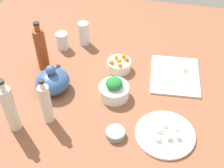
# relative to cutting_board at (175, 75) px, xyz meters

# --- Properties ---
(tabletop) EXTENTS (1.90, 1.90, 0.03)m
(tabletop) POSITION_rel_cutting_board_xyz_m (-0.18, 0.29, -0.02)
(tabletop) COLOR brown
(tabletop) RESTS_ON ground
(cutting_board) EXTENTS (0.31, 0.27, 0.01)m
(cutting_board) POSITION_rel_cutting_board_xyz_m (0.00, 0.00, 0.00)
(cutting_board) COLOR silver
(cutting_board) RESTS_ON tabletop
(plate_tofu) EXTENTS (0.25, 0.25, 0.01)m
(plate_tofu) POSITION_rel_cutting_board_xyz_m (-0.38, 0.02, 0.00)
(plate_tofu) COLOR white
(plate_tofu) RESTS_ON tabletop
(bowl_greens) EXTENTS (0.14, 0.14, 0.06)m
(bowl_greens) POSITION_rel_cutting_board_xyz_m (-0.21, 0.27, 0.03)
(bowl_greens) COLOR white
(bowl_greens) RESTS_ON tabletop
(bowl_carrots) EXTENTS (0.12, 0.12, 0.05)m
(bowl_carrots) POSITION_rel_cutting_board_xyz_m (-0.01, 0.29, 0.02)
(bowl_carrots) COLOR white
(bowl_carrots) RESTS_ON tabletop
(bowl_small_side) EXTENTS (0.08, 0.08, 0.03)m
(bowl_small_side) POSITION_rel_cutting_board_xyz_m (-0.43, 0.22, 0.01)
(bowl_small_side) COLOR #83A192
(bowl_small_side) RESTS_ON tabletop
(teapot) EXTENTS (0.18, 0.16, 0.15)m
(teapot) POSITION_rel_cutting_board_xyz_m (-0.22, 0.57, 0.05)
(teapot) COLOR #305288
(teapot) RESTS_ON tabletop
(bottle_0) EXTENTS (0.05, 0.05, 0.24)m
(bottle_0) POSITION_rel_cutting_board_xyz_m (-0.41, 0.52, 0.10)
(bottle_0) COLOR silver
(bottle_0) RESTS_ON tabletop
(bottle_1) EXTENTS (0.05, 0.05, 0.27)m
(bottle_1) POSITION_rel_cutting_board_xyz_m (-0.48, 0.65, 0.11)
(bottle_1) COLOR silver
(bottle_1) RESTS_ON tabletop
(bottle_2) EXTENTS (0.06, 0.06, 0.27)m
(bottle_2) POSITION_rel_cutting_board_xyz_m (-0.08, 0.67, 0.12)
(bottle_2) COLOR #8D3B18
(bottle_2) RESTS_ON tabletop
(drinking_glass_0) EXTENTS (0.07, 0.07, 0.10)m
(drinking_glass_0) POSITION_rel_cutting_board_xyz_m (0.11, 0.64, 0.04)
(drinking_glass_0) COLOR white
(drinking_glass_0) RESTS_ON tabletop
(drinking_glass_1) EXTENTS (0.06, 0.06, 0.13)m
(drinking_glass_1) POSITION_rel_cutting_board_xyz_m (0.18, 0.53, 0.06)
(drinking_glass_1) COLOR white
(drinking_glass_1) RESTS_ON tabletop
(carrot_cube_0) EXTENTS (0.02, 0.02, 0.02)m
(carrot_cube_0) POSITION_rel_cutting_board_xyz_m (0.01, 0.31, 0.06)
(carrot_cube_0) COLOR orange
(carrot_cube_0) RESTS_ON bowl_carrots
(carrot_cube_1) EXTENTS (0.02, 0.02, 0.02)m
(carrot_cube_1) POSITION_rel_cutting_board_xyz_m (-0.05, 0.28, 0.06)
(carrot_cube_1) COLOR orange
(carrot_cube_1) RESTS_ON bowl_carrots
(carrot_cube_2) EXTENTS (0.02, 0.02, 0.02)m
(carrot_cube_2) POSITION_rel_cutting_board_xyz_m (-0.04, 0.32, 0.06)
(carrot_cube_2) COLOR orange
(carrot_cube_2) RESTS_ON bowl_carrots
(carrot_cube_3) EXTENTS (0.03, 0.03, 0.02)m
(carrot_cube_3) POSITION_rel_cutting_board_xyz_m (0.01, 0.25, 0.06)
(carrot_cube_3) COLOR orange
(carrot_cube_3) RESTS_ON bowl_carrots
(carrot_cube_4) EXTENTS (0.02, 0.02, 0.02)m
(carrot_cube_4) POSITION_rel_cutting_board_xyz_m (-0.01, 0.28, 0.06)
(carrot_cube_4) COLOR orange
(carrot_cube_4) RESTS_ON bowl_carrots
(carrot_cube_5) EXTENTS (0.02, 0.02, 0.02)m
(carrot_cube_5) POSITION_rel_cutting_board_xyz_m (0.03, 0.27, 0.06)
(carrot_cube_5) COLOR orange
(carrot_cube_5) RESTS_ON bowl_carrots
(chopped_greens_mound) EXTENTS (0.08, 0.08, 0.04)m
(chopped_greens_mound) POSITION_rel_cutting_board_xyz_m (-0.21, 0.27, 0.08)
(chopped_greens_mound) COLOR #21762F
(chopped_greens_mound) RESTS_ON bowl_greens
(tofu_cube_0) EXTENTS (0.03, 0.03, 0.02)m
(tofu_cube_0) POSITION_rel_cutting_board_xyz_m (-0.40, -0.04, 0.02)
(tofu_cube_0) COLOR white
(tofu_cube_0) RESTS_ON plate_tofu
(tofu_cube_1) EXTENTS (0.03, 0.03, 0.02)m
(tofu_cube_1) POSITION_rel_cutting_board_xyz_m (-0.43, 0.04, 0.02)
(tofu_cube_1) COLOR #F2DFCE
(tofu_cube_1) RESTS_ON plate_tofu
(tofu_cube_2) EXTENTS (0.03, 0.03, 0.02)m
(tofu_cube_2) POSITION_rel_cutting_board_xyz_m (-0.41, -0.00, 0.02)
(tofu_cube_2) COLOR white
(tofu_cube_2) RESTS_ON plate_tofu
(tofu_cube_3) EXTENTS (0.02, 0.02, 0.02)m
(tofu_cube_3) POSITION_rel_cutting_board_xyz_m (-0.38, 0.04, 0.02)
(tofu_cube_3) COLOR white
(tofu_cube_3) RESTS_ON plate_tofu
(tofu_cube_4) EXTENTS (0.03, 0.03, 0.02)m
(tofu_cube_4) POSITION_rel_cutting_board_xyz_m (-0.35, 0.03, 0.02)
(tofu_cube_4) COLOR white
(tofu_cube_4) RESTS_ON plate_tofu
(tofu_cube_5) EXTENTS (0.03, 0.03, 0.02)m
(tofu_cube_5) POSITION_rel_cutting_board_xyz_m (-0.36, -0.02, 0.02)
(tofu_cube_5) COLOR white
(tofu_cube_5) RESTS_ON plate_tofu
(dumpling_0) EXTENTS (0.08, 0.08, 0.02)m
(dumpling_0) POSITION_rel_cutting_board_xyz_m (-0.08, -0.06, 0.02)
(dumpling_0) COLOR beige
(dumpling_0) RESTS_ON cutting_board
(dumpling_1) EXTENTS (0.05, 0.06, 0.03)m
(dumpling_1) POSITION_rel_cutting_board_xyz_m (0.03, -0.04, 0.02)
(dumpling_1) COLOR beige
(dumpling_1) RESTS_ON cutting_board
(dumpling_2) EXTENTS (0.07, 0.07, 0.02)m
(dumpling_2) POSITION_rel_cutting_board_xyz_m (-0.07, 0.01, 0.02)
(dumpling_2) COLOR beige
(dumpling_2) RESTS_ON cutting_board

